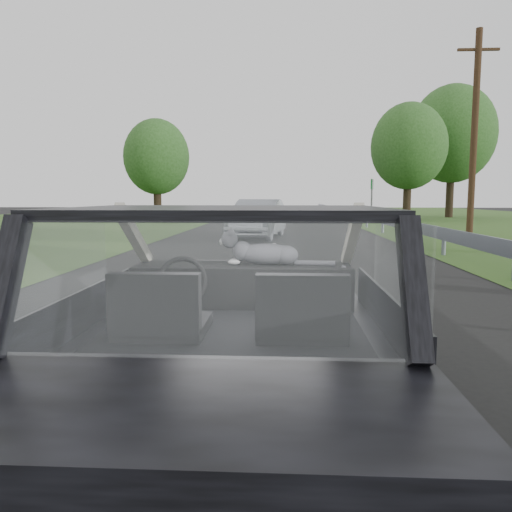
# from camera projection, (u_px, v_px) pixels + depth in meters

# --- Properties ---
(ground) EXTENTS (140.00, 140.00, 0.00)m
(ground) POSITION_uv_depth(u_px,v_px,m) (236.00, 433.00, 3.19)
(ground) COLOR black
(ground) RESTS_ON ground
(subject_car) EXTENTS (1.80, 4.00, 1.45)m
(subject_car) POSITION_uv_depth(u_px,v_px,m) (235.00, 322.00, 3.10)
(subject_car) COLOR black
(subject_car) RESTS_ON ground
(dashboard) EXTENTS (1.58, 0.45, 0.30)m
(dashboard) POSITION_uv_depth(u_px,v_px,m) (243.00, 285.00, 3.71)
(dashboard) COLOR black
(dashboard) RESTS_ON subject_car
(driver_seat) EXTENTS (0.50, 0.72, 0.42)m
(driver_seat) POSITION_uv_depth(u_px,v_px,m) (160.00, 307.00, 2.82)
(driver_seat) COLOR black
(driver_seat) RESTS_ON subject_car
(passenger_seat) EXTENTS (0.50, 0.72, 0.42)m
(passenger_seat) POSITION_uv_depth(u_px,v_px,m) (301.00, 309.00, 2.77)
(passenger_seat) COLOR black
(passenger_seat) RESTS_ON subject_car
(steering_wheel) EXTENTS (0.36, 0.36, 0.04)m
(steering_wheel) POSITION_uv_depth(u_px,v_px,m) (182.00, 281.00, 3.43)
(steering_wheel) COLOR black
(steering_wheel) RESTS_ON dashboard
(cat) EXTENTS (0.61, 0.21, 0.27)m
(cat) POSITION_uv_depth(u_px,v_px,m) (266.00, 253.00, 3.68)
(cat) COLOR slate
(cat) RESTS_ON dashboard
(guardrail) EXTENTS (0.05, 90.00, 0.32)m
(guardrail) POSITION_uv_depth(u_px,v_px,m) (440.00, 233.00, 12.80)
(guardrail) COLOR gray
(guardrail) RESTS_ON ground
(other_car) EXTENTS (2.29, 4.51, 1.42)m
(other_car) POSITION_uv_depth(u_px,v_px,m) (258.00, 218.00, 18.44)
(other_car) COLOR silver
(other_car) RESTS_ON ground
(highway_sign) EXTENTS (0.38, 1.02, 2.58)m
(highway_sign) POSITION_uv_depth(u_px,v_px,m) (372.00, 201.00, 30.21)
(highway_sign) COLOR #0B4F1C
(highway_sign) RESTS_ON ground
(utility_pole) EXTENTS (0.28, 0.28, 7.91)m
(utility_pole) POSITION_uv_depth(u_px,v_px,m) (474.00, 134.00, 19.47)
(utility_pole) COLOR #482A1C
(utility_pole) RESTS_ON ground
(tree_2) EXTENTS (4.83, 4.83, 7.30)m
(tree_2) POSITION_uv_depth(u_px,v_px,m) (408.00, 163.00, 32.10)
(tree_2) COLOR #204717
(tree_2) RESTS_ON ground
(tree_3) EXTENTS (7.51, 7.51, 9.32)m
(tree_3) POSITION_uv_depth(u_px,v_px,m) (452.00, 153.00, 36.40)
(tree_3) COLOR #204717
(tree_3) RESTS_ON ground
(tree_6) EXTENTS (4.69, 4.69, 6.10)m
(tree_6) POSITION_uv_depth(u_px,v_px,m) (157.00, 172.00, 30.80)
(tree_6) COLOR #204717
(tree_6) RESTS_ON ground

